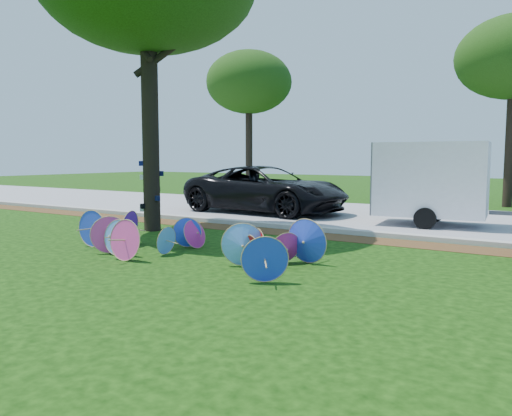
# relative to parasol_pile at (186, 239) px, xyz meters

# --- Properties ---
(ground) EXTENTS (90.00, 90.00, 0.00)m
(ground) POSITION_rel_parasol_pile_xyz_m (0.25, -0.62, -0.38)
(ground) COLOR black
(ground) RESTS_ON ground
(mulch_strip) EXTENTS (90.00, 1.00, 0.01)m
(mulch_strip) POSITION_rel_parasol_pile_xyz_m (0.25, 3.88, -0.37)
(mulch_strip) COLOR #472D16
(mulch_strip) RESTS_ON ground
(curb) EXTENTS (90.00, 0.30, 0.12)m
(curb) POSITION_rel_parasol_pile_xyz_m (0.25, 4.58, -0.32)
(curb) COLOR #B7B5AD
(curb) RESTS_ON ground
(street) EXTENTS (90.00, 8.00, 0.01)m
(street) POSITION_rel_parasol_pile_xyz_m (0.25, 8.73, -0.37)
(street) COLOR gray
(street) RESTS_ON ground
(parasol_pile) EXTENTS (5.57, 2.39, 0.85)m
(parasol_pile) POSITION_rel_parasol_pile_xyz_m (0.00, 0.00, 0.00)
(parasol_pile) COLOR #5D9FFF
(parasol_pile) RESTS_ON ground
(black_van) EXTENTS (6.09, 3.08, 1.65)m
(black_van) POSITION_rel_parasol_pile_xyz_m (-2.83, 7.69, 0.45)
(black_van) COLOR black
(black_van) RESTS_ON ground
(cargo_trailer) EXTENTS (3.12, 2.13, 2.68)m
(cargo_trailer) POSITION_rel_parasol_pile_xyz_m (2.91, 7.38, 0.96)
(cargo_trailer) COLOR white
(cargo_trailer) RESTS_ON ground
(bg_trees) EXTENTS (22.89, 5.15, 7.40)m
(bg_trees) POSITION_rel_parasol_pile_xyz_m (2.27, 14.27, 5.39)
(bg_trees) COLOR black
(bg_trees) RESTS_ON ground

